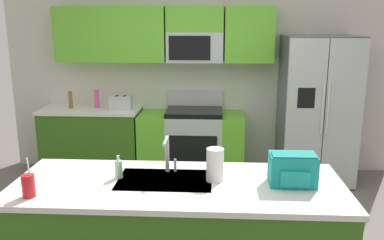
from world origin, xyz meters
TOP-DOWN VIEW (x-y plane):
  - kitchen_wall_unit at (-0.14, 2.08)m, footprint 5.20×0.43m
  - back_counter at (-1.42, 1.80)m, footprint 1.29×0.63m
  - range_oven at (-0.09, 1.80)m, footprint 1.36×0.61m
  - refrigerator at (1.50, 1.73)m, footprint 0.90×0.76m
  - island_counter at (-0.04, -0.68)m, footprint 2.36×0.91m
  - toaster at (-1.00, 1.75)m, footprint 0.28×0.16m
  - pepper_mill at (-1.68, 1.80)m, footprint 0.05×0.05m
  - bottle_pink at (-1.35, 1.85)m, footprint 0.06×0.06m
  - sink_faucet at (-0.14, -0.49)m, footprint 0.09×0.21m
  - drink_cup_red at (-0.99, -0.97)m, footprint 0.08×0.08m
  - soap_dispenser at (-0.48, -0.61)m, footprint 0.06×0.06m
  - paper_towel_roll at (0.22, -0.62)m, footprint 0.12×0.12m
  - backpack at (0.76, -0.67)m, footprint 0.32×0.22m

SIDE VIEW (x-z plane):
  - range_oven at x=-0.09m, z-range -0.11..0.99m
  - back_counter at x=-1.42m, z-range 0.00..0.90m
  - island_counter at x=-0.04m, z-range 0.00..0.90m
  - refrigerator at x=1.50m, z-range 0.00..1.85m
  - soap_dispenser at x=-0.48m, z-range 0.88..1.05m
  - drink_cup_red at x=-0.99m, z-range 0.84..1.11m
  - toaster at x=-1.00m, z-range 0.90..1.08m
  - pepper_mill at x=-1.68m, z-range 0.90..1.12m
  - backpack at x=0.76m, z-range 0.90..1.13m
  - bottle_pink at x=-1.35m, z-range 0.90..1.14m
  - paper_towel_roll at x=0.22m, z-range 0.90..1.14m
  - sink_faucet at x=-0.14m, z-range 0.93..1.21m
  - kitchen_wall_unit at x=-0.14m, z-range 0.17..2.77m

